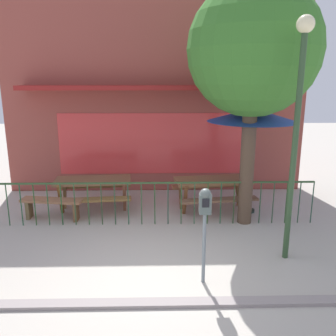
# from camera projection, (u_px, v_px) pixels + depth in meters

# --- Properties ---
(ground) EXTENTS (40.00, 40.00, 0.00)m
(ground) POSITION_uv_depth(u_px,v_px,m) (153.00, 273.00, 5.86)
(ground) COLOR #AFA79B
(pub_storefront) EXTENTS (8.24, 1.22, 5.21)m
(pub_storefront) POSITION_uv_depth(u_px,v_px,m) (155.00, 98.00, 9.83)
(pub_storefront) COLOR brown
(pub_storefront) RESTS_ON ground
(patio_fence_front) EXTENTS (6.95, 0.04, 0.97)m
(patio_fence_front) POSITION_uv_depth(u_px,v_px,m) (155.00, 196.00, 7.68)
(patio_fence_front) COLOR #294725
(patio_fence_front) RESTS_ON ground
(picnic_table_left) EXTENTS (1.91, 1.51, 0.79)m
(picnic_table_left) POSITION_uv_depth(u_px,v_px,m) (93.00, 186.00, 8.57)
(picnic_table_left) COLOR brown
(picnic_table_left) RESTS_ON ground
(picnic_table_right) EXTENTS (1.96, 1.58, 0.79)m
(picnic_table_right) POSITION_uv_depth(u_px,v_px,m) (213.00, 186.00, 8.56)
(picnic_table_right) COLOR brown
(picnic_table_right) RESTS_ON ground
(patio_umbrella) EXTENTS (2.05, 2.05, 2.47)m
(patio_umbrella) POSITION_uv_depth(u_px,v_px,m) (252.00, 116.00, 8.03)
(patio_umbrella) COLOR black
(patio_umbrella) RESTS_ON ground
(patio_bench) EXTENTS (1.43, 0.52, 0.48)m
(patio_bench) POSITION_uv_depth(u_px,v_px,m) (52.00, 204.00, 8.04)
(patio_bench) COLOR #915F41
(patio_bench) RESTS_ON ground
(parking_meter_near) EXTENTS (0.18, 0.17, 1.55)m
(parking_meter_near) POSITION_uv_depth(u_px,v_px,m) (205.00, 211.00, 5.33)
(parking_meter_near) COLOR slate
(parking_meter_near) RESTS_ON ground
(street_tree) EXTENTS (2.67, 2.67, 5.02)m
(street_tree) POSITION_uv_depth(u_px,v_px,m) (254.00, 51.00, 7.05)
(street_tree) COLOR #4E3B2C
(street_tree) RESTS_ON ground
(street_lamp) EXTENTS (0.28, 0.28, 4.07)m
(street_lamp) POSITION_uv_depth(u_px,v_px,m) (298.00, 109.00, 5.75)
(street_lamp) COLOR #2B4528
(street_lamp) RESTS_ON ground
(curb_edge) EXTENTS (11.54, 0.20, 0.11)m
(curb_edge) POSITION_uv_depth(u_px,v_px,m) (152.00, 305.00, 5.05)
(curb_edge) COLOR gray
(curb_edge) RESTS_ON ground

